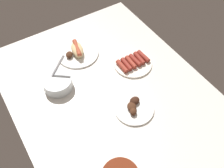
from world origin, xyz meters
TOP-DOWN VIEW (x-y plane):
  - ground_plane at (0.00, 0.00)cm, footprint 120.00×90.00cm
  - plate_hotdog_assembled at (32.86, 1.32)cm, footprint 22.76×22.76cm
  - plate_grilled_meat at (-12.50, -4.11)cm, footprint 18.34×18.34cm
  - bowl_coleslaw at (17.71, 19.72)cm, footprint 14.37×14.43cm
  - plate_sausages at (10.56, -19.80)cm, footprint 20.06×20.06cm

SIDE VIEW (x-z plane):
  - ground_plane at x=0.00cm, z-range -3.00..0.00cm
  - plate_grilled_meat at x=-12.50cm, z-range -0.86..2.97cm
  - plate_sausages at x=10.56cm, z-range -0.48..2.96cm
  - plate_hotdog_assembled at x=32.86cm, z-range -1.03..4.58cm
  - bowl_coleslaw at x=17.71cm, z-range -4.40..10.83cm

